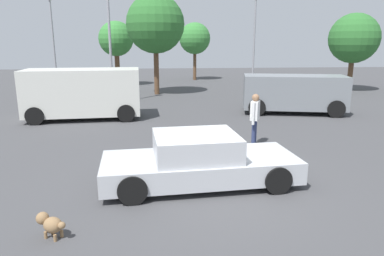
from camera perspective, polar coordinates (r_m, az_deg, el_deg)
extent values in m
plane|color=#424244|center=(8.57, 3.39, -9.19)|extent=(80.00, 80.00, 0.00)
cube|color=#B7BABF|center=(8.50, 1.29, -6.35)|extent=(4.76, 2.19, 0.51)
cube|color=#B7BABF|center=(8.31, 0.63, -2.90)|extent=(2.07, 1.83, 0.57)
cube|color=slate|center=(8.52, 6.75, -2.58)|extent=(0.18, 1.56, 0.47)
cube|color=slate|center=(8.20, -5.74, -3.20)|extent=(0.18, 1.56, 0.47)
cylinder|color=black|center=(9.74, 9.70, -4.52)|extent=(0.65, 0.27, 0.64)
cylinder|color=black|center=(8.22, 13.73, -8.19)|extent=(0.65, 0.27, 0.64)
cylinder|color=black|center=(9.21, -9.75, -5.59)|extent=(0.65, 0.27, 0.64)
cylinder|color=black|center=(7.59, -9.68, -9.88)|extent=(0.65, 0.27, 0.64)
ellipsoid|color=olive|center=(6.77, -21.72, -14.45)|extent=(0.44, 0.42, 0.28)
sphere|color=olive|center=(6.89, -23.16, -13.35)|extent=(0.22, 0.22, 0.22)
sphere|color=olive|center=(6.95, -23.60, -13.23)|extent=(0.10, 0.10, 0.10)
cylinder|color=olive|center=(6.88, -22.72, -15.78)|extent=(0.06, 0.06, 0.13)
cylinder|color=olive|center=(6.97, -21.76, -15.30)|extent=(0.06, 0.06, 0.13)
cylinder|color=olive|center=(6.74, -21.39, -16.33)|extent=(0.06, 0.06, 0.13)
cylinder|color=olive|center=(6.83, -20.43, -15.82)|extent=(0.06, 0.06, 0.13)
sphere|color=olive|center=(6.61, -20.44, -14.64)|extent=(0.13, 0.13, 0.13)
cube|color=silver|center=(16.35, -17.30, 5.65)|extent=(5.04, 2.33, 1.99)
cube|color=slate|center=(16.83, -25.65, 6.64)|extent=(0.15, 1.73, 0.80)
cylinder|color=black|center=(15.94, -24.21, 1.80)|extent=(0.77, 0.30, 0.76)
cylinder|color=black|center=(17.78, -22.64, 3.07)|extent=(0.77, 0.30, 0.76)
cylinder|color=black|center=(15.37, -10.69, 2.38)|extent=(0.77, 0.30, 0.76)
cylinder|color=black|center=(17.27, -10.52, 3.62)|extent=(0.77, 0.30, 0.76)
cube|color=gray|center=(17.66, 16.23, 5.66)|extent=(5.05, 2.83, 1.58)
cube|color=slate|center=(17.38, 8.63, 7.09)|extent=(0.38, 1.56, 0.63)
cylinder|color=black|center=(16.68, 10.52, 3.33)|extent=(0.83, 0.41, 0.80)
cylinder|color=black|center=(18.42, 10.18, 4.31)|extent=(0.83, 0.41, 0.80)
cylinder|color=black|center=(17.29, 22.39, 2.89)|extent=(0.83, 0.41, 0.80)
cylinder|color=black|center=(18.97, 21.00, 3.89)|extent=(0.83, 0.41, 0.80)
cylinder|color=navy|center=(11.69, 9.99, -0.86)|extent=(0.13, 0.13, 0.87)
cylinder|color=navy|center=(11.85, 10.16, -0.66)|extent=(0.13, 0.13, 0.87)
cube|color=white|center=(11.61, 10.23, 2.81)|extent=(0.40, 0.47, 0.62)
cylinder|color=white|center=(11.39, 9.97, 2.33)|extent=(0.09, 0.09, 0.73)
cylinder|color=white|center=(11.85, 10.46, 2.75)|extent=(0.09, 0.09, 0.73)
sphere|color=#936B4C|center=(11.54, 10.32, 4.90)|extent=(0.24, 0.24, 0.24)
cylinder|color=gray|center=(20.00, -13.19, 13.19)|extent=(0.14, 0.14, 6.56)
cylinder|color=gray|center=(27.08, 10.06, 13.31)|extent=(0.14, 0.14, 6.50)
cylinder|color=gray|center=(28.77, -21.60, 12.49)|extent=(0.14, 0.14, 6.40)
cylinder|color=brown|center=(23.47, -5.81, 9.28)|extent=(0.33, 0.33, 3.12)
sphere|color=#2D6B2D|center=(23.43, -5.99, 16.51)|extent=(3.73, 3.73, 3.73)
cylinder|color=brown|center=(28.68, -12.03, 9.38)|extent=(0.38, 0.38, 2.65)
sphere|color=#387F38|center=(28.61, -12.27, 14.03)|extent=(2.68, 2.68, 2.68)
cylinder|color=brown|center=(32.67, 0.45, 10.19)|extent=(0.29, 0.29, 2.68)
sphere|color=#387F38|center=(32.61, 0.46, 14.39)|extent=(2.81, 2.81, 2.81)
cylinder|color=brown|center=(27.49, 24.35, 8.00)|extent=(0.35, 0.35, 2.36)
sphere|color=#2D6B2D|center=(27.41, 24.87, 13.11)|extent=(3.41, 3.41, 3.41)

